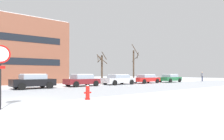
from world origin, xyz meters
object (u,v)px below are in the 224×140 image
at_px(parked_car_black, 33,81).
at_px(pedestrian_crossing, 202,76).
at_px(stop_sign, 0,64).
at_px(parked_car_red, 146,79).
at_px(fire_hydrant, 88,92).
at_px(parked_car_maroon, 82,80).
at_px(parked_car_silver, 119,79).
at_px(parked_car_green, 170,78).

xyz_separation_m(parked_car_black, pedestrian_crossing, (28.93, -1.66, 0.29)).
distance_m(stop_sign, parked_car_red, 22.99).
bearing_deg(fire_hydrant, stop_sign, -175.15).
bearing_deg(parked_car_maroon, pedestrian_crossing, -4.23).
distance_m(parked_car_maroon, parked_car_silver, 5.39).
height_order(stop_sign, parked_car_black, stop_sign).
relative_size(stop_sign, parked_car_maroon, 0.67).
distance_m(parked_car_maroon, pedestrian_crossing, 23.61).
xyz_separation_m(stop_sign, parked_car_black, (4.25, 10.29, -1.14)).
height_order(fire_hydrant, pedestrian_crossing, pedestrian_crossing).
distance_m(parked_car_black, pedestrian_crossing, 28.98).
bearing_deg(stop_sign, parked_car_silver, 34.64).
distance_m(parked_car_silver, pedestrian_crossing, 18.23).
bearing_deg(fire_hydrant, parked_car_silver, 43.32).
relative_size(fire_hydrant, pedestrian_crossing, 0.48).
bearing_deg(parked_car_maroon, parked_car_black, -179.17).
xyz_separation_m(parked_car_silver, parked_car_green, (10.79, -0.19, -0.01)).
bearing_deg(parked_car_black, fire_hydrant, -89.02).
relative_size(stop_sign, parked_car_red, 0.59).
distance_m(fire_hydrant, pedestrian_crossing, 29.93).
bearing_deg(parked_car_maroon, parked_car_red, 0.50).
height_order(fire_hydrant, parked_car_black, parked_car_black).
distance_m(parked_car_black, parked_car_silver, 10.79).
relative_size(parked_car_silver, parked_car_green, 1.09).
relative_size(parked_car_black, pedestrian_crossing, 2.28).
xyz_separation_m(stop_sign, pedestrian_crossing, (33.18, 8.63, -0.86)).
relative_size(parked_car_maroon, parked_car_red, 0.87).
relative_size(parked_car_maroon, parked_car_green, 0.96).
bearing_deg(parked_car_red, stop_sign, -152.87).
distance_m(fire_hydrant, parked_car_green, 23.56).
xyz_separation_m(fire_hydrant, parked_car_silver, (10.62, 10.01, 0.27)).
distance_m(stop_sign, parked_car_green, 27.79).
height_order(parked_car_black, parked_car_red, parked_car_black).
distance_m(parked_car_maroon, parked_car_green, 16.18).
bearing_deg(parked_car_black, parked_car_maroon, 0.83).
xyz_separation_m(parked_car_red, pedestrian_crossing, (12.75, -1.83, 0.34)).
distance_m(fire_hydrant, parked_car_silver, 14.60).
height_order(parked_car_red, parked_car_green, parked_car_green).
relative_size(parked_car_black, parked_car_maroon, 1.00).
bearing_deg(parked_car_red, fire_hydrant, -147.78).
bearing_deg(parked_car_red, parked_car_green, -2.81).
height_order(stop_sign, parked_car_silver, stop_sign).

